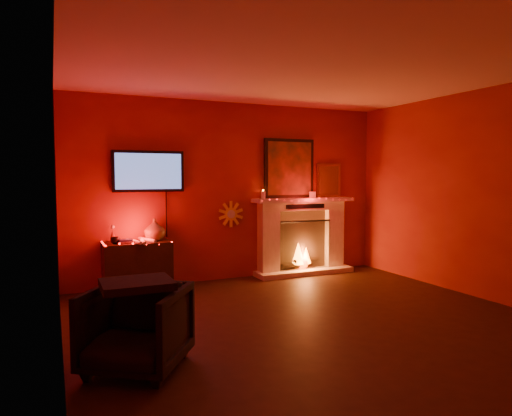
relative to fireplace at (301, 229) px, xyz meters
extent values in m
plane|color=black|center=(-1.14, -2.39, -0.72)|extent=(5.00, 5.00, 0.00)
plane|color=silver|center=(-1.14, -2.39, 1.98)|extent=(5.00, 5.00, 0.00)
plane|color=maroon|center=(-1.14, 0.11, 0.63)|extent=(5.00, 0.00, 5.00)
plane|color=maroon|center=(-3.64, -2.39, 0.63)|extent=(0.00, 5.00, 5.00)
plane|color=maroon|center=(1.36, -2.39, 0.63)|extent=(0.00, 5.00, 5.00)
cube|color=#F1E3CA|center=(0.01, -0.09, -0.68)|extent=(1.65, 0.40, 0.08)
cube|color=#F1E3CA|center=(-0.59, 0.00, -0.17)|extent=(0.30, 0.22, 0.95)
cube|color=#F1E3CA|center=(0.61, 0.00, -0.17)|extent=(0.30, 0.22, 0.95)
cube|color=#F1E3CA|center=(0.01, 0.00, 0.38)|extent=(1.50, 0.22, 0.14)
cube|color=#F1E3CA|center=(0.01, -0.06, 0.48)|extent=(1.72, 0.34, 0.06)
cube|color=#84624C|center=(0.01, 0.06, -0.17)|extent=(0.90, 0.10, 0.95)
cube|color=black|center=(0.01, -0.12, -0.25)|extent=(0.90, 0.02, 0.78)
cylinder|color=black|center=(-0.09, -0.03, -0.58)|extent=(0.55, 0.09, 0.09)
cylinder|color=black|center=(0.09, -0.01, -0.52)|extent=(0.51, 0.18, 0.08)
cone|color=orange|center=(-0.07, -0.03, -0.39)|extent=(0.20, 0.20, 0.34)
cone|color=orange|center=(0.08, -0.02, -0.43)|extent=(0.16, 0.16, 0.26)
sphere|color=#FF3F07|center=(0.01, -0.03, -0.56)|extent=(0.18, 0.18, 0.18)
cube|color=black|center=(-0.19, 0.08, 0.98)|extent=(0.88, 0.05, 0.95)
cube|color=#C54D1A|center=(-0.19, 0.05, 0.98)|extent=(0.78, 0.01, 0.85)
cube|color=#A86D31|center=(0.56, 0.08, 0.79)|extent=(0.46, 0.04, 0.56)
cube|color=#A77526|center=(0.56, 0.06, 0.79)|extent=(0.38, 0.01, 0.48)
cylinder|color=beige|center=(-0.69, -0.01, 0.57)|extent=(0.07, 0.07, 0.12)
cube|color=beige|center=(0.19, -0.03, 0.56)|extent=(0.12, 0.01, 0.10)
cube|color=black|center=(-2.44, 0.07, 0.93)|extent=(1.00, 0.06, 0.58)
cube|color=#4262AB|center=(-2.44, 0.03, 0.93)|extent=(0.92, 0.01, 0.50)
cylinder|color=black|center=(-2.19, 0.08, 0.31)|extent=(0.02, 0.02, 0.66)
cylinder|color=gold|center=(-1.19, 0.09, 0.28)|extent=(0.20, 0.03, 0.20)
cylinder|color=beige|center=(-1.19, 0.08, 0.28)|extent=(0.13, 0.01, 0.13)
cube|color=black|center=(-2.65, -0.13, -0.38)|extent=(0.90, 0.45, 0.69)
imported|color=olive|center=(-2.40, -0.09, 0.11)|extent=(0.30, 0.30, 0.31)
imported|color=black|center=(-2.95, -0.20, 0.01)|extent=(0.11, 0.11, 0.09)
cylinder|color=beige|center=(-2.71, -0.24, -0.02)|extent=(0.16, 0.38, 0.05)
cylinder|color=beige|center=(-2.59, -0.29, -0.02)|extent=(0.08, 0.38, 0.05)
cylinder|color=beige|center=(-2.52, -0.16, -0.02)|extent=(0.19, 0.37, 0.05)
cube|color=#59191C|center=(-2.82, -0.21, -0.02)|extent=(0.20, 0.14, 0.03)
cube|color=#1E2647|center=(-2.81, -0.20, 0.00)|extent=(0.17, 0.12, 0.02)
imported|color=black|center=(-3.09, -2.72, -0.38)|extent=(1.04, 1.05, 0.69)
camera|label=1|loc=(-3.68, -6.43, 0.86)|focal=32.00mm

